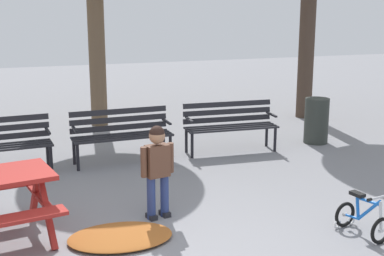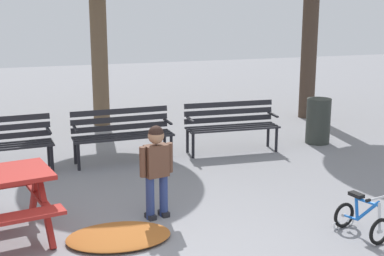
# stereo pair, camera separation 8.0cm
# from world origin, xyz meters

# --- Properties ---
(park_bench_left) EXTENTS (1.61, 0.49, 0.85)m
(park_bench_left) POSITION_xyz_m (0.31, 3.76, 0.51)
(park_bench_left) COLOR #232328
(park_bench_left) RESTS_ON ground
(park_bench_right) EXTENTS (1.62, 0.55, 0.85)m
(park_bench_right) POSITION_xyz_m (2.22, 3.77, 0.51)
(park_bench_right) COLOR #232328
(park_bench_right) RESTS_ON ground
(child_standing) EXTENTS (0.43, 0.21, 1.14)m
(child_standing) POSITION_xyz_m (0.21, 1.30, 0.67)
(child_standing) COLOR navy
(child_standing) RESTS_ON ground
(kids_bicycle) EXTENTS (0.45, 0.61, 0.54)m
(kids_bicycle) POSITION_xyz_m (2.21, 0.06, 0.20)
(kids_bicycle) COLOR black
(kids_bicycle) RESTS_ON ground
(leaf_pile) EXTENTS (1.21, 0.90, 0.07)m
(leaf_pile) POSITION_xyz_m (-0.35, 0.84, 0.04)
(leaf_pile) COLOR #9E5623
(leaf_pile) RESTS_ON ground
(trash_bin) EXTENTS (0.44, 0.44, 0.83)m
(trash_bin) POSITION_xyz_m (3.95, 3.75, 0.42)
(trash_bin) COLOR #2D332D
(trash_bin) RESTS_ON ground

